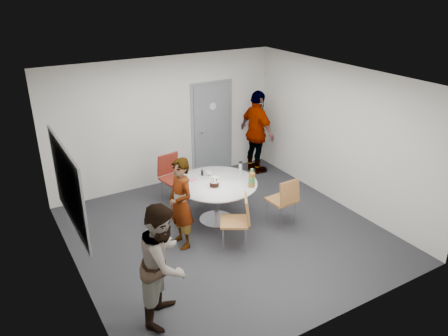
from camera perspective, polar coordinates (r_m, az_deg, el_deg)
floor at (r=7.73m, az=0.36°, el=-8.53°), size 5.00×5.00×0.00m
ceiling at (r=6.69m, az=0.42°, el=11.42°), size 5.00×5.00×0.00m
wall_back at (r=9.21m, az=-7.67°, el=5.95°), size 5.00×0.00×5.00m
wall_left at (r=6.32m, az=-19.51°, el=-3.83°), size 0.00×5.00×5.00m
wall_right at (r=8.58m, az=14.91°, el=4.01°), size 0.00×5.00×5.00m
wall_front at (r=5.36m, az=14.42°, el=-8.33°), size 5.00×0.00×5.00m
door at (r=9.75m, az=-1.57°, el=5.16°), size 1.02×0.17×2.12m
whiteboard at (r=6.46m, az=-19.67°, el=-2.24°), size 0.04×1.90×1.25m
table at (r=7.81m, az=-0.75°, el=-2.58°), size 1.47×1.47×1.11m
chair_near_left at (r=7.10m, az=2.09°, el=-6.39°), size 0.63×0.62×0.93m
chair_near_right at (r=7.77m, az=7.96°, el=-3.83°), size 0.46×0.50×0.92m
chair_far at (r=8.60m, az=-6.88°, el=-0.66°), size 0.53×0.57×0.98m
person_main at (r=7.08m, az=-5.67°, el=-4.65°), size 0.42×0.60×1.55m
person_left at (r=5.67m, az=-7.88°, el=-12.13°), size 1.00×1.01×1.65m
person_right at (r=9.77m, az=4.33°, el=4.65°), size 0.51×1.13×1.89m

